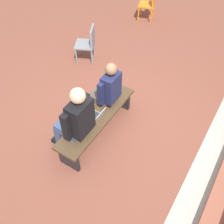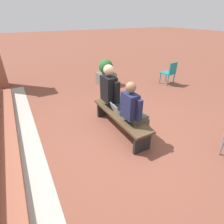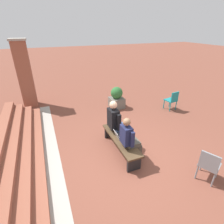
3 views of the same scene
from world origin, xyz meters
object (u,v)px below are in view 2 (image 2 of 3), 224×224
(laptop, at_px, (118,110))
(plastic_chair_by_pillar, at_px, (170,72))
(planter, at_px, (106,73))
(bench, at_px, (120,117))
(person_adult, at_px, (113,93))
(person_student, at_px, (134,110))

(laptop, xyz_separation_m, plastic_chair_by_pillar, (1.65, -3.23, -0.02))
(plastic_chair_by_pillar, height_order, planter, planter)
(bench, xyz_separation_m, laptop, (0.08, 0.01, 0.15))
(person_adult, xyz_separation_m, plastic_chair_by_pillar, (1.28, -3.15, -0.27))
(bench, height_order, planter, planter)
(person_student, distance_m, plastic_chair_by_pillar, 3.81)
(person_adult, distance_m, planter, 2.66)
(laptop, relative_size, planter, 0.34)
(person_adult, bearing_deg, bench, 171.07)
(bench, distance_m, laptop, 0.17)
(bench, relative_size, planter, 1.91)
(bench, xyz_separation_m, person_student, (-0.39, -0.06, 0.34))
(person_adult, relative_size, planter, 1.51)
(laptop, xyz_separation_m, planter, (2.80, -1.15, -0.06))
(person_adult, bearing_deg, laptop, 167.42)
(bench, xyz_separation_m, person_adult, (0.46, -0.07, 0.39))
(person_student, relative_size, person_adult, 0.91)
(person_adult, bearing_deg, person_student, 179.51)
(person_student, bearing_deg, plastic_chair_by_pillar, -56.10)
(plastic_chair_by_pillar, distance_m, planter, 2.38)
(planter, bearing_deg, laptop, 157.70)
(laptop, bearing_deg, planter, -22.30)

